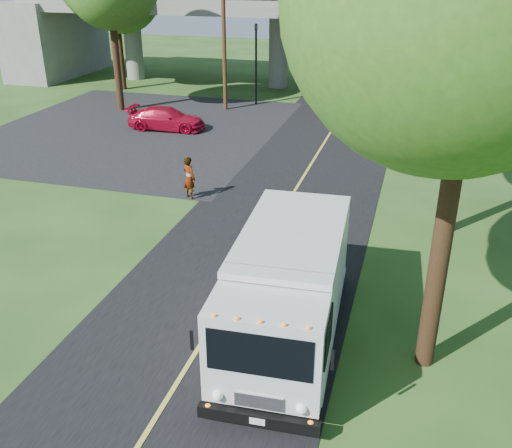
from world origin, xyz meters
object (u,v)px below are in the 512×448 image
at_px(traffic_signal, 256,56).
at_px(pedestrian, 189,178).
at_px(red_sedan, 167,119).
at_px(step_van, 288,287).
at_px(utility_pole, 224,36).

distance_m(traffic_signal, pedestrian, 17.07).
relative_size(traffic_signal, red_sedan, 1.17).
bearing_deg(red_sedan, step_van, -151.15).
xyz_separation_m(red_sedan, pedestrian, (5.21, -9.33, 0.24)).
bearing_deg(utility_pole, red_sedan, -107.30).
distance_m(utility_pole, pedestrian, 15.65).
height_order(utility_pole, pedestrian, utility_pole).
xyz_separation_m(step_van, red_sedan, (-11.24, 17.60, -0.92)).
relative_size(step_van, pedestrian, 3.94).
bearing_deg(step_van, pedestrian, 122.86).
bearing_deg(red_sedan, traffic_signal, -26.95).
distance_m(utility_pole, step_van, 25.14).
distance_m(traffic_signal, step_van, 26.37).
relative_size(traffic_signal, step_van, 0.75).
distance_m(utility_pole, red_sedan, 6.95).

